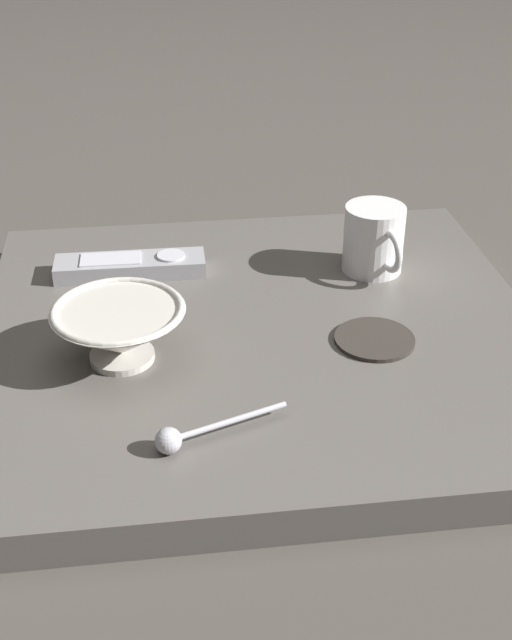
# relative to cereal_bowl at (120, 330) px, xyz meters

# --- Properties ---
(ground_plane) EXTENTS (6.00, 6.00, 0.00)m
(ground_plane) POSITION_rel_cereal_bowl_xyz_m (0.05, -0.16, -0.08)
(ground_plane) COLOR #47423D
(table) EXTENTS (0.62, 0.66, 0.04)m
(table) POSITION_rel_cereal_bowl_xyz_m (0.05, -0.16, -0.06)
(table) COLOR #5B5651
(table) RESTS_ON ground
(cereal_bowl) EXTENTS (0.15, 0.15, 0.07)m
(cereal_bowl) POSITION_rel_cereal_bowl_xyz_m (0.00, 0.00, 0.00)
(cereal_bowl) COLOR beige
(cereal_bowl) RESTS_ON table
(coffee_mug) EXTENTS (0.11, 0.08, 0.09)m
(coffee_mug) POSITION_rel_cereal_bowl_xyz_m (0.17, -0.33, 0.01)
(coffee_mug) COLOR white
(coffee_mug) RESTS_ON table
(teaspoon) EXTENTS (0.06, 0.13, 0.03)m
(teaspoon) POSITION_rel_cereal_bowl_xyz_m (-0.16, -0.06, -0.02)
(teaspoon) COLOR silver
(teaspoon) RESTS_ON table
(tv_remote_near) EXTENTS (0.06, 0.20, 0.03)m
(tv_remote_near) POSITION_rel_cereal_bowl_xyz_m (0.20, -0.01, -0.03)
(tv_remote_near) COLOR #9E9EA3
(tv_remote_near) RESTS_ON table
(drink_coaster) EXTENTS (0.09, 0.09, 0.01)m
(drink_coaster) POSITION_rel_cereal_bowl_xyz_m (0.00, -0.29, -0.04)
(drink_coaster) COLOR #332D28
(drink_coaster) RESTS_ON table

